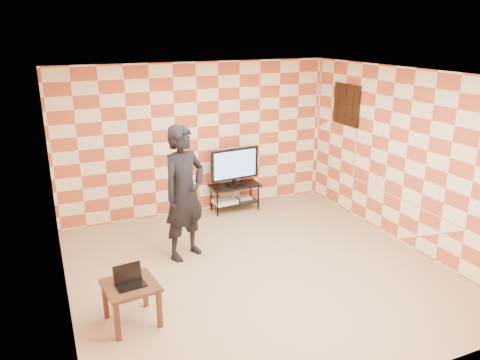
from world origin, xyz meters
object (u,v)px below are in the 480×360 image
(side_table, at_px, (131,291))
(person, at_px, (184,193))
(tv_stand, at_px, (235,191))
(tv, at_px, (235,165))

(side_table, distance_m, person, 1.82)
(tv_stand, bearing_deg, person, -134.40)
(tv_stand, relative_size, person, 0.47)
(tv_stand, height_order, person, person)
(tv_stand, xyz_separation_m, tv, (-0.00, -0.00, 0.51))
(tv, bearing_deg, tv_stand, 85.00)
(side_table, bearing_deg, tv_stand, 48.54)
(tv_stand, distance_m, tv, 0.51)
(tv, xyz_separation_m, side_table, (-2.44, -2.76, -0.47))
(tv, distance_m, person, 1.97)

